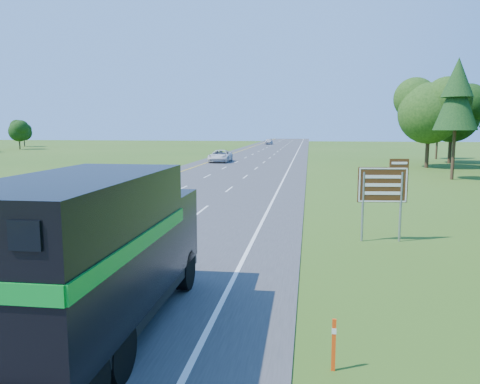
% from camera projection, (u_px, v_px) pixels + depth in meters
% --- Properties ---
extents(road, '(15.00, 260.00, 0.04)m').
position_uv_depth(road, '(244.00, 166.00, 55.96)').
color(road, '#38383A').
rests_on(road, ground).
extents(lane_markings, '(11.15, 260.00, 0.01)m').
position_uv_depth(lane_markings, '(244.00, 166.00, 55.96)').
color(lane_markings, yellow).
rests_on(lane_markings, road).
extents(horse_truck, '(2.75, 8.39, 3.70)m').
position_uv_depth(horse_truck, '(95.00, 252.00, 10.10)').
color(horse_truck, black).
rests_on(horse_truck, road).
extents(white_suv, '(2.79, 5.81, 1.60)m').
position_uv_depth(white_suv, '(220.00, 156.00, 62.06)').
color(white_suv, silver).
rests_on(white_suv, road).
extents(far_car, '(2.06, 4.58, 1.53)m').
position_uv_depth(far_car, '(269.00, 141.00, 124.35)').
color(far_car, silver).
rests_on(far_car, road).
extents(exit_sign, '(2.01, 0.28, 3.42)m').
position_uv_depth(exit_sign, '(383.00, 188.00, 19.04)').
color(exit_sign, gray).
rests_on(exit_sign, ground).
extents(delineator, '(0.09, 0.05, 1.05)m').
position_uv_depth(delineator, '(334.00, 343.00, 9.01)').
color(delineator, '#FF420D').
rests_on(delineator, ground).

